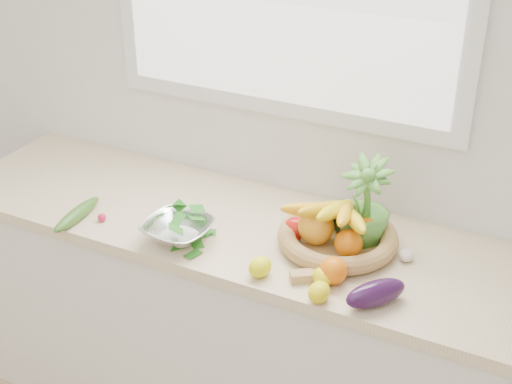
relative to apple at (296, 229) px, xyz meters
The scene contains 18 objects.
back_wall 0.55m from the apple, 121.70° to the left, with size 4.50×0.02×2.70m, color white.
counter_cabinet 0.55m from the apple, behind, with size 2.20×0.58×0.86m, color silver.
countertop 0.20m from the apple, behind, with size 2.24×0.62×0.04m, color beige.
orange_loose 0.26m from the apple, 40.71° to the right, with size 0.08×0.08×0.08m, color orange.
lemon_a 0.33m from the apple, 54.63° to the right, with size 0.06×0.08×0.06m, color yellow.
lemon_b 0.24m from the apple, 93.65° to the right, with size 0.06×0.08×0.06m, color #E3E50C.
lemon_c 0.26m from the apple, 48.46° to the right, with size 0.06×0.07×0.06m, color yellow.
apple is the anchor object (origin of this frame).
ginger 0.23m from the apple, 58.47° to the right, with size 0.10×0.04×0.03m, color tan.
garlic_a 0.04m from the apple, ahead, with size 0.05×0.05×0.04m, color silver.
garlic_b 0.37m from the apple, ahead, with size 0.05×0.05×0.04m, color white.
garlic_c 0.28m from the apple, ahead, with size 0.05×0.05×0.04m, color silver.
eggplant 0.41m from the apple, 31.97° to the right, with size 0.07×0.19×0.08m, color #280D32.
cucumber 0.76m from the apple, 162.86° to the right, with size 0.05×0.25×0.05m, color #295819.
radish 0.67m from the apple, 163.40° to the right, with size 0.03×0.03×0.03m, color #CD1945.
potted_herb 0.24m from the apple, 23.70° to the left, with size 0.18×0.18×0.31m, color #519837.
fruit_basket 0.14m from the apple, 10.62° to the left, with size 0.43×0.43×0.19m.
colander_with_spinach 0.39m from the apple, 152.03° to the right, with size 0.23×0.23×0.12m.
Camera 1 is at (0.96, 0.11, 2.18)m, focal length 50.00 mm.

